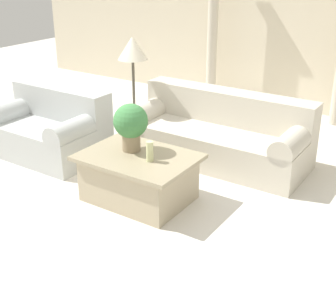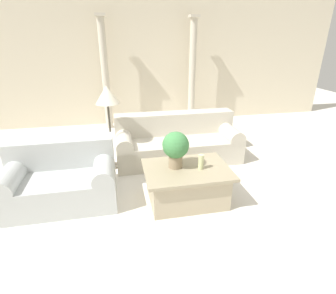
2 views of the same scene
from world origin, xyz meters
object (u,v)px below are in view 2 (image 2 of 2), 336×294
object	(u,v)px
potted_plant	(176,147)
coffee_table	(186,184)
sofa_long	(177,141)
floor_lamp	(107,99)
loveseat	(62,178)

from	to	relation	value
potted_plant	coffee_table	bearing A→B (deg)	-27.67
sofa_long	floor_lamp	bearing A→B (deg)	-173.32
loveseat	floor_lamp	bearing A→B (deg)	52.20
floor_lamp	potted_plant	bearing A→B (deg)	-53.81
loveseat	coffee_table	size ratio (longest dim) A/B	1.25
sofa_long	potted_plant	world-z (taller)	potted_plant
sofa_long	potted_plant	xyz separation A→B (m)	(-0.33, -1.29, 0.45)
sofa_long	loveseat	distance (m)	2.10
coffee_table	loveseat	bearing A→B (deg)	167.61
sofa_long	floor_lamp	size ratio (longest dim) A/B	1.57
sofa_long	coffee_table	bearing A→B (deg)	-97.87
loveseat	potted_plant	xyz separation A→B (m)	(1.52, -0.29, 0.45)
potted_plant	floor_lamp	bearing A→B (deg)	126.19
coffee_table	floor_lamp	size ratio (longest dim) A/B	0.81
loveseat	coffee_table	bearing A→B (deg)	-12.39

